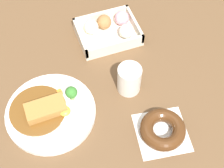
% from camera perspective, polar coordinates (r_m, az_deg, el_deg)
% --- Properties ---
extents(ground_plane, '(1.60, 1.60, 0.00)m').
position_cam_1_polar(ground_plane, '(0.88, -7.74, -1.90)').
color(ground_plane, brown).
extents(curry_plate, '(0.23, 0.23, 0.06)m').
position_cam_1_polar(curry_plate, '(0.85, -10.98, -4.80)').
color(curry_plate, white).
rests_on(curry_plate, ground_plane).
extents(donut_box, '(0.18, 0.14, 0.06)m').
position_cam_1_polar(donut_box, '(0.99, -0.51, 9.68)').
color(donut_box, beige).
rests_on(donut_box, ground_plane).
extents(chocolate_ring_donut, '(0.15, 0.15, 0.04)m').
position_cam_1_polar(chocolate_ring_donut, '(0.82, 9.02, -8.05)').
color(chocolate_ring_donut, white).
rests_on(chocolate_ring_donut, ground_plane).
extents(coffee_mug, '(0.06, 0.06, 0.08)m').
position_cam_1_polar(coffee_mug, '(0.85, 3.09, 0.86)').
color(coffee_mug, silver).
rests_on(coffee_mug, ground_plane).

